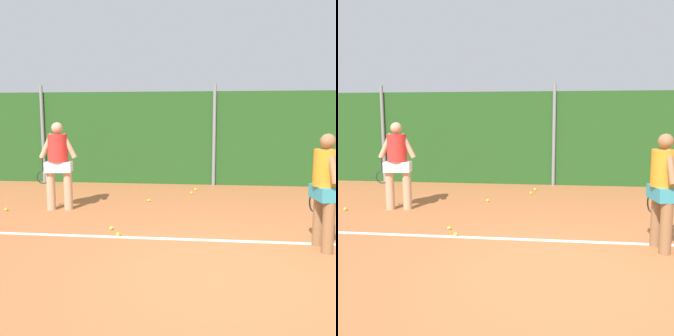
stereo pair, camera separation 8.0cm
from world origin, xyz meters
The scene contains 14 objects.
ground_plane centered at (0.00, 1.91, 0.00)m, with size 27.59×27.59×0.00m, color #B76638.
hedge_fence_backdrop centered at (0.00, 6.48, 1.36)m, with size 17.93×0.25×2.73m, color #23511E.
fence_post_left centered at (-5.17, 6.31, 1.47)m, with size 0.10×0.10×2.93m, color gray.
fence_post_center centered at (0.00, 6.31, 1.47)m, with size 0.10×0.10×2.93m, color gray.
court_baseline_paint centered at (0.00, 1.28, 0.00)m, with size 13.11×0.10×0.01m, color white.
player_foreground_near centered at (1.56, 1.06, 0.98)m, with size 0.38×0.80×1.75m.
player_midcourt centered at (-3.34, 3.00, 1.05)m, with size 0.84×0.41×1.88m.
tennis_ball_0 centered at (-4.44, 2.75, 0.03)m, with size 0.07×0.07×0.07m, color #CCDB33.
tennis_ball_1 centered at (-1.66, 1.33, 0.03)m, with size 0.07×0.07×0.07m, color #CCDB33.
tennis_ball_4 centered at (-0.58, 4.95, 0.03)m, with size 0.07×0.07×0.07m, color #CCDB33.
tennis_ball_7 centered at (-1.87, 1.67, 0.03)m, with size 0.07×0.07×0.07m, color #CCDB33.
tennis_ball_8 centered at (-0.49, 5.43, 0.03)m, with size 0.07×0.07×0.07m, color #CCDB33.
tennis_ball_9 centered at (2.36, 3.49, 0.03)m, with size 0.07×0.07×0.07m, color #CCDB33.
tennis_ball_10 centered at (-1.55, 3.94, 0.03)m, with size 0.07×0.07×0.07m, color #CCDB33.
Camera 1 is at (-0.18, -4.61, 1.98)m, focal length 39.98 mm.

